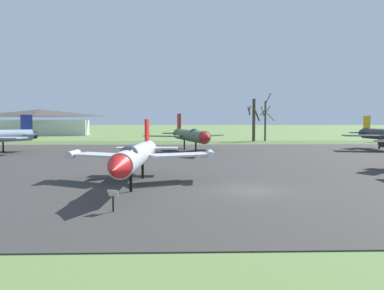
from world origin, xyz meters
The scene contains 10 objects.
ground_plane centered at (0.00, 0.00, 0.00)m, with size 600.00×600.00×0.00m, color #607F42.
asphalt_apron centered at (0.00, 16.44, 0.03)m, with size 106.75×54.80×0.05m, color #383533.
grass_verge_strip centered at (0.00, 49.84, 0.03)m, with size 166.75×12.00×0.06m, color #4F6537.
jet_fighter_front_left centered at (-7.22, 2.08, 2.02)m, with size 10.52×14.48×4.40m.
info_placard_front_left centered at (-7.49, -5.33, 0.68)m, with size 0.52×0.35×1.10m.
jet_fighter_rear_center centered at (-3.00, 28.82, 2.28)m, with size 11.51×16.26×5.29m.
info_placard_rear_center centered at (-1.05, 21.71, 0.59)m, with size 0.68×0.37×0.90m.
bare_tree_far_left centered at (10.37, 54.52, 4.54)m, with size 2.49×2.44×8.56m.
bare_tree_left_of_center centered at (12.84, 54.84, 4.60)m, with size 2.87×3.00×9.76m.
visitor_building centered at (-43.79, 86.80, 3.55)m, with size 28.24×13.41×7.29m.
Camera 1 is at (-4.32, -23.38, 4.36)m, focal length 36.35 mm.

